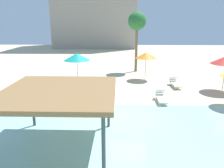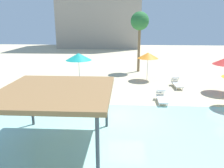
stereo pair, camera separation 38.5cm
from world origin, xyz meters
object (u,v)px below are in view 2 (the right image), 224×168
at_px(palm_tree_1, 140,22).
at_px(lounge_chair_2, 50,84).
at_px(shade_pavilion, 56,93).
at_px(lounge_chair_1, 162,97).
at_px(lounge_chair_6, 177,83).
at_px(beach_umbrella_orange_5, 148,55).
at_px(beach_umbrella_teal_0, 79,57).

bearing_deg(palm_tree_1, lounge_chair_2, -138.26).
relative_size(shade_pavilion, lounge_chair_1, 2.39).
height_order(lounge_chair_2, lounge_chair_6, same).
bearing_deg(lounge_chair_2, shade_pavilion, 33.05).
height_order(shade_pavilion, lounge_chair_1, shade_pavilion).
relative_size(beach_umbrella_orange_5, palm_tree_1, 0.41).
height_order(beach_umbrella_orange_5, lounge_chair_2, beach_umbrella_orange_5).
distance_m(beach_umbrella_teal_0, beach_umbrella_orange_5, 6.25).
xyz_separation_m(lounge_chair_2, palm_tree_1, (7.57, 6.75, 4.82)).
height_order(lounge_chair_2, palm_tree_1, palm_tree_1).
height_order(shade_pavilion, palm_tree_1, palm_tree_1).
distance_m(lounge_chair_6, palm_tree_1, 8.10).
bearing_deg(palm_tree_1, shade_pavilion, -105.69).
distance_m(beach_umbrella_orange_5, palm_tree_1, 4.65).
bearing_deg(beach_umbrella_orange_5, palm_tree_1, 99.59).
bearing_deg(palm_tree_1, beach_umbrella_orange_5, -80.41).
distance_m(lounge_chair_1, lounge_chair_2, 9.03).
bearing_deg(beach_umbrella_teal_0, shade_pavilion, -83.51).
xyz_separation_m(beach_umbrella_orange_5, lounge_chair_1, (0.41, -5.94, -1.94)).
bearing_deg(lounge_chair_6, beach_umbrella_teal_0, -100.11).
xyz_separation_m(shade_pavilion, lounge_chair_1, (5.34, 5.85, -2.12)).
bearing_deg(lounge_chair_1, shade_pavilion, -41.12).
bearing_deg(beach_umbrella_orange_5, lounge_chair_2, -158.90).
height_order(lounge_chair_1, lounge_chair_6, same).
distance_m(lounge_chair_1, lounge_chair_6, 4.11).
relative_size(beach_umbrella_teal_0, beach_umbrella_orange_5, 1.02).
height_order(beach_umbrella_orange_5, palm_tree_1, palm_tree_1).
bearing_deg(lounge_chair_2, palm_tree_1, 144.20).
distance_m(beach_umbrella_teal_0, lounge_chair_1, 8.39).
distance_m(shade_pavilion, lounge_chair_6, 12.12).
height_order(beach_umbrella_teal_0, lounge_chair_1, beach_umbrella_teal_0).
bearing_deg(beach_umbrella_orange_5, lounge_chair_1, -86.06).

